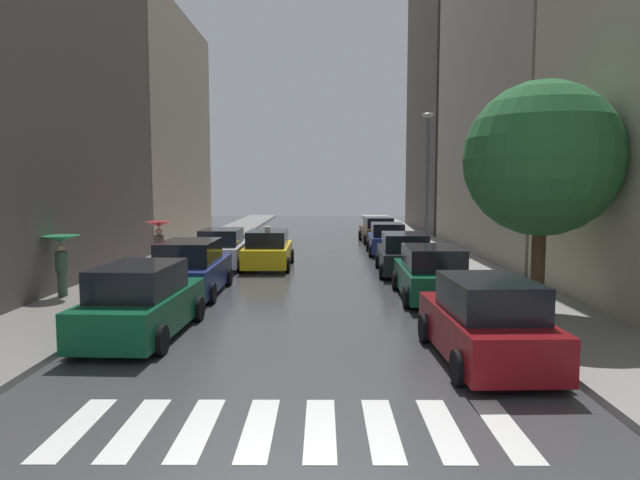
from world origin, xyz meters
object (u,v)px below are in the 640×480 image
object	(u,v)px
parked_car_right_nearest	(486,323)
taxi_midroad	(268,250)
parked_car_left_second	(191,269)
street_tree_right	(542,159)
pedestrian_foreground	(159,237)
parked_car_left_nearest	(142,303)
parked_car_right_second	(431,274)
parked_car_right_fourth	(387,239)
parked_car_right_third	(404,254)
pedestrian_near_tree	(61,250)
parked_car_right_fifth	(378,230)
lamp_post_right	(427,174)
parked_car_left_third	(222,249)

from	to	relation	value
parked_car_right_nearest	taxi_midroad	size ratio (longest dim) A/B	0.95
parked_car_left_second	street_tree_right	xyz separation A→B (m)	(10.08, -3.32, 3.41)
taxi_midroad	pedestrian_foreground	bearing A→B (deg)	129.35
taxi_midroad	parked_car_left_nearest	bearing A→B (deg)	170.78
parked_car_right_second	parked_car_right_fourth	distance (m)	11.73
parked_car_left_nearest	parked_car_right_nearest	xyz separation A→B (m)	(7.54, -1.90, -0.01)
parked_car_right_third	parked_car_right_fourth	xyz separation A→B (m)	(0.05, 6.53, -0.01)
pedestrian_near_tree	parked_car_right_fifth	bearing A→B (deg)	56.32
parked_car_right_fifth	pedestrian_near_tree	size ratio (longest dim) A/B	2.36
pedestrian_near_tree	lamp_post_right	size ratio (longest dim) A/B	0.27
parked_car_right_second	lamp_post_right	bearing A→B (deg)	-8.46
parked_car_right_third	lamp_post_right	distance (m)	6.09
taxi_midroad	lamp_post_right	xyz separation A→B (m)	(7.45, 3.13, 3.36)
parked_car_right_nearest	pedestrian_foreground	distance (m)	13.92
parked_car_right_fourth	parked_car_right_third	bearing A→B (deg)	-178.70
parked_car_right_second	lamp_post_right	distance (m)	10.64
parked_car_right_second	pedestrian_foreground	distance (m)	10.36
pedestrian_near_tree	parked_car_right_second	bearing A→B (deg)	0.52
parked_car_right_nearest	lamp_post_right	world-z (taller)	lamp_post_right
parked_car_right_third	parked_car_left_third	bearing A→B (deg)	79.58
parked_car_right_fourth	parked_car_right_second	bearing A→B (deg)	-177.90
parked_car_left_nearest	taxi_midroad	xyz separation A→B (m)	(1.87, 11.38, -0.05)
parked_car_right_fifth	street_tree_right	size ratio (longest dim) A/B	0.72
parked_car_left_third	pedestrian_near_tree	xyz separation A→B (m)	(-3.64, -7.39, 0.80)
parked_car_left_nearest	parked_car_right_fourth	world-z (taller)	parked_car_left_nearest
parked_car_left_third	taxi_midroad	distance (m)	2.02
parked_car_right_fourth	pedestrian_near_tree	world-z (taller)	pedestrian_near_tree
parked_car_left_second	parked_car_right_fifth	bearing A→B (deg)	-24.53
pedestrian_near_tree	street_tree_right	bearing A→B (deg)	-10.60
parked_car_left_nearest	taxi_midroad	distance (m)	11.53
parked_car_left_second	taxi_midroad	world-z (taller)	taxi_midroad
parked_car_right_third	parked_car_right_fourth	size ratio (longest dim) A/B	1.13
parked_car_right_fifth	parked_car_right_fourth	bearing A→B (deg)	176.62
taxi_midroad	pedestrian_foreground	size ratio (longest dim) A/B	2.21
parked_car_left_nearest	street_tree_right	world-z (taller)	street_tree_right
parked_car_left_nearest	parked_car_right_fourth	xyz separation A→B (m)	(7.60, 16.28, -0.05)
pedestrian_foreground	parked_car_right_fifth	bearing A→B (deg)	-112.42
parked_car_left_second	parked_car_right_third	xyz separation A→B (m)	(7.62, 4.50, -0.06)
parked_car_left_second	lamp_post_right	xyz separation A→B (m)	(9.39, 9.26, 3.30)
parked_car_right_nearest	parked_car_right_second	world-z (taller)	parked_car_right_nearest
parked_car_right_fourth	parked_car_right_nearest	bearing A→B (deg)	-178.46
parked_car_right_third	parked_car_right_fourth	bearing A→B (deg)	2.10
parked_car_right_nearest	parked_car_left_nearest	bearing A→B (deg)	73.84
parked_car_left_second	parked_car_right_third	distance (m)	8.85
parked_car_right_nearest	parked_car_right_fifth	distance (m)	24.34
parked_car_right_fifth	lamp_post_right	size ratio (longest dim) A/B	0.64
parked_car_left_third	parked_car_right_fifth	bearing A→B (deg)	-36.51
parked_car_left_nearest	parked_car_right_third	size ratio (longest dim) A/B	1.00
parked_car_right_nearest	parked_car_left_third	bearing A→B (deg)	27.78
parked_car_right_second	lamp_post_right	xyz separation A→B (m)	(1.64, 9.96, 3.35)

